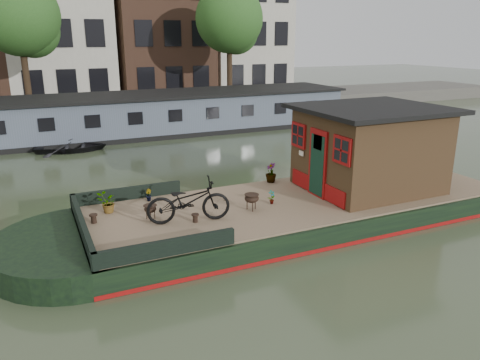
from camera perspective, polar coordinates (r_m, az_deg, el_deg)
name	(u,v)px	position (r m, az deg, el deg)	size (l,w,h in m)	color
ground	(303,219)	(13.43, 7.64, -4.78)	(120.00, 120.00, 0.00)	#333D27
houseboat_hull	(261,218)	(12.70, 2.57, -4.61)	(14.01, 4.02, 0.60)	black
houseboat_deck	(303,199)	(13.21, 7.74, -2.27)	(11.80, 3.80, 0.05)	#7A674B
bow_bulwark	(120,220)	(11.39, -14.42, -4.79)	(3.00, 4.00, 0.35)	black
cabin	(369,148)	(14.13, 15.49, 3.83)	(4.00, 3.50, 2.42)	#331E14
bicycle	(188,201)	(11.32, -6.30, -2.56)	(0.70, 2.02, 1.06)	black
potted_plant_a	(272,197)	(12.58, 3.88, -2.09)	(0.20, 0.14, 0.38)	#9F5D2D
potted_plant_b	(148,195)	(13.05, -11.10, -1.81)	(0.18, 0.14, 0.33)	brown
potted_plant_c	(107,203)	(12.37, -15.86, -2.72)	(0.48, 0.41, 0.53)	maroon
potted_plant_d	(271,173)	(14.44, 3.79, 0.92)	(0.34, 0.34, 0.61)	#A0362B
brazier_front	(150,212)	(11.69, -10.86, -3.90)	(0.35, 0.35, 0.38)	black
brazier_rear	(252,202)	(12.12, 1.43, -2.70)	(0.40, 0.40, 0.43)	black
bollard_port	(94,219)	(11.85, -17.41, -4.52)	(0.20, 0.20, 0.22)	black
bollard_stbd	(195,218)	(11.42, -5.48, -4.64)	(0.18, 0.18, 0.21)	black
dinghy	(71,144)	(22.53, -19.92, 4.14)	(2.22, 3.11, 0.64)	black
far_houseboat	(165,114)	(25.71, -9.19, 7.91)	(20.40, 4.40, 2.11)	#4C5365
quay	(138,108)	(32.03, -12.36, 8.57)	(60.00, 6.00, 0.90)	#47443F
tree_left	(22,19)	(29.57, -25.07, 17.35)	(4.40, 4.40, 7.40)	#332316
tree_right	(231,22)	(32.27, -1.13, 18.71)	(4.40, 4.40, 7.40)	#332316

